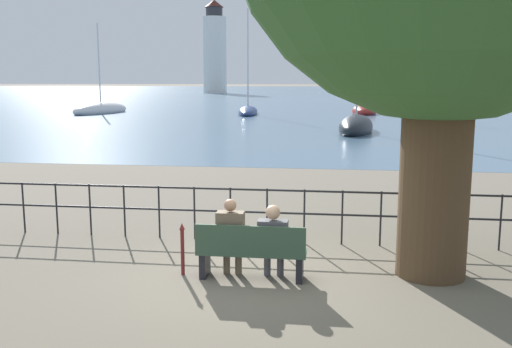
{
  "coord_description": "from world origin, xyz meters",
  "views": [
    {
      "loc": [
        1.23,
        -8.56,
        3.09
      ],
      "look_at": [
        0.0,
        0.5,
        1.59
      ],
      "focal_mm": 40.0,
      "sensor_mm": 36.0,
      "label": 1
    }
  ],
  "objects_px": {
    "closed_umbrella": "(182,246)",
    "sailboat_2": "(248,111)",
    "seated_person_left": "(231,234)",
    "harbor_lighthouse": "(215,50)",
    "seated_person_right": "(273,238)",
    "sailboat_3": "(356,127)",
    "sailboat_1": "(364,110)",
    "sailboat_4": "(101,110)",
    "park_bench": "(251,253)"
  },
  "relations": [
    {
      "from": "seated_person_right",
      "to": "sailboat_3",
      "type": "distance_m",
      "value": 26.49
    },
    {
      "from": "sailboat_1",
      "to": "sailboat_2",
      "type": "relative_size",
      "value": 1.13
    },
    {
      "from": "closed_umbrella",
      "to": "harbor_lighthouse",
      "type": "bearing_deg",
      "value": 101.57
    },
    {
      "from": "sailboat_3",
      "to": "sailboat_4",
      "type": "xyz_separation_m",
      "value": [
        -23.37,
        17.11,
        -0.01
      ]
    },
    {
      "from": "sailboat_1",
      "to": "seated_person_right",
      "type": "bearing_deg",
      "value": -93.68
    },
    {
      "from": "sailboat_2",
      "to": "harbor_lighthouse",
      "type": "relative_size",
      "value": 0.44
    },
    {
      "from": "park_bench",
      "to": "closed_umbrella",
      "type": "height_order",
      "value": "park_bench"
    },
    {
      "from": "park_bench",
      "to": "sailboat_2",
      "type": "bearing_deg",
      "value": 98.59
    },
    {
      "from": "park_bench",
      "to": "closed_umbrella",
      "type": "xyz_separation_m",
      "value": [
        -1.12,
        0.06,
        0.05
      ]
    },
    {
      "from": "seated_person_left",
      "to": "sailboat_1",
      "type": "relative_size",
      "value": 0.11
    },
    {
      "from": "park_bench",
      "to": "seated_person_right",
      "type": "relative_size",
      "value": 1.44
    },
    {
      "from": "seated_person_right",
      "to": "sailboat_2",
      "type": "height_order",
      "value": "sailboat_2"
    },
    {
      "from": "harbor_lighthouse",
      "to": "sailboat_4",
      "type": "bearing_deg",
      "value": -85.14
    },
    {
      "from": "seated_person_right",
      "to": "sailboat_1",
      "type": "xyz_separation_m",
      "value": [
        3.74,
        45.91,
        -0.33
      ]
    },
    {
      "from": "seated_person_left",
      "to": "sailboat_2",
      "type": "bearing_deg",
      "value": 98.18
    },
    {
      "from": "seated_person_left",
      "to": "sailboat_1",
      "type": "height_order",
      "value": "sailboat_1"
    },
    {
      "from": "closed_umbrella",
      "to": "seated_person_left",
      "type": "bearing_deg",
      "value": 1.18
    },
    {
      "from": "sailboat_2",
      "to": "sailboat_1",
      "type": "bearing_deg",
      "value": 3.19
    },
    {
      "from": "park_bench",
      "to": "sailboat_3",
      "type": "height_order",
      "value": "sailboat_3"
    },
    {
      "from": "sailboat_2",
      "to": "sailboat_3",
      "type": "xyz_separation_m",
      "value": [
        9.29,
        -17.83,
        0.07
      ]
    },
    {
      "from": "seated_person_left",
      "to": "seated_person_right",
      "type": "height_order",
      "value": "seated_person_left"
    },
    {
      "from": "seated_person_right",
      "to": "seated_person_left",
      "type": "bearing_deg",
      "value": -179.88
    },
    {
      "from": "sailboat_1",
      "to": "park_bench",
      "type": "bearing_deg",
      "value": -94.09
    },
    {
      "from": "park_bench",
      "to": "sailboat_2",
      "type": "xyz_separation_m",
      "value": [
        -6.69,
        44.3,
        -0.16
      ]
    },
    {
      "from": "sailboat_3",
      "to": "harbor_lighthouse",
      "type": "height_order",
      "value": "harbor_lighthouse"
    },
    {
      "from": "closed_umbrella",
      "to": "harbor_lighthouse",
      "type": "relative_size",
      "value": 0.04
    },
    {
      "from": "seated_person_right",
      "to": "harbor_lighthouse",
      "type": "xyz_separation_m",
      "value": [
        -28.74,
        133.24,
        9.89
      ]
    },
    {
      "from": "park_bench",
      "to": "seated_person_left",
      "type": "height_order",
      "value": "seated_person_left"
    },
    {
      "from": "closed_umbrella",
      "to": "sailboat_2",
      "type": "bearing_deg",
      "value": 97.18
    },
    {
      "from": "sailboat_3",
      "to": "park_bench",
      "type": "bearing_deg",
      "value": -88.54
    },
    {
      "from": "park_bench",
      "to": "sailboat_4",
      "type": "height_order",
      "value": "sailboat_4"
    },
    {
      "from": "sailboat_2",
      "to": "sailboat_3",
      "type": "relative_size",
      "value": 1.0
    },
    {
      "from": "seated_person_right",
      "to": "sailboat_4",
      "type": "bearing_deg",
      "value": 115.88
    },
    {
      "from": "closed_umbrella",
      "to": "sailboat_4",
      "type": "height_order",
      "value": "sailboat_4"
    },
    {
      "from": "seated_person_left",
      "to": "sailboat_3",
      "type": "distance_m",
      "value": 26.56
    },
    {
      "from": "seated_person_right",
      "to": "sailboat_3",
      "type": "bearing_deg",
      "value": 85.1
    },
    {
      "from": "seated_person_right",
      "to": "harbor_lighthouse",
      "type": "bearing_deg",
      "value": 102.17
    },
    {
      "from": "park_bench",
      "to": "sailboat_4",
      "type": "relative_size",
      "value": 0.19
    },
    {
      "from": "sailboat_4",
      "to": "seated_person_left",
      "type": "bearing_deg",
      "value": -55.09
    },
    {
      "from": "seated_person_left",
      "to": "sailboat_2",
      "type": "height_order",
      "value": "sailboat_2"
    },
    {
      "from": "closed_umbrella",
      "to": "sailboat_3",
      "type": "height_order",
      "value": "sailboat_3"
    },
    {
      "from": "seated_person_left",
      "to": "sailboat_3",
      "type": "xyz_separation_m",
      "value": [
        2.93,
        26.39,
        -0.35
      ]
    },
    {
      "from": "sailboat_1",
      "to": "sailboat_4",
      "type": "xyz_separation_m",
      "value": [
        -24.84,
        -2.41,
        -0.0
      ]
    },
    {
      "from": "park_bench",
      "to": "seated_person_left",
      "type": "xyz_separation_m",
      "value": [
        -0.33,
        0.07,
        0.26
      ]
    },
    {
      "from": "park_bench",
      "to": "seated_person_right",
      "type": "xyz_separation_m",
      "value": [
        0.33,
        0.08,
        0.24
      ]
    },
    {
      "from": "seated_person_left",
      "to": "closed_umbrella",
      "type": "xyz_separation_m",
      "value": [
        -0.79,
        -0.02,
        -0.22
      ]
    },
    {
      "from": "seated_person_right",
      "to": "sailboat_2",
      "type": "distance_m",
      "value": 44.78
    },
    {
      "from": "sailboat_1",
      "to": "harbor_lighthouse",
      "type": "height_order",
      "value": "harbor_lighthouse"
    },
    {
      "from": "sailboat_4",
      "to": "harbor_lighthouse",
      "type": "height_order",
      "value": "harbor_lighthouse"
    },
    {
      "from": "park_bench",
      "to": "harbor_lighthouse",
      "type": "relative_size",
      "value": 0.08
    }
  ]
}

